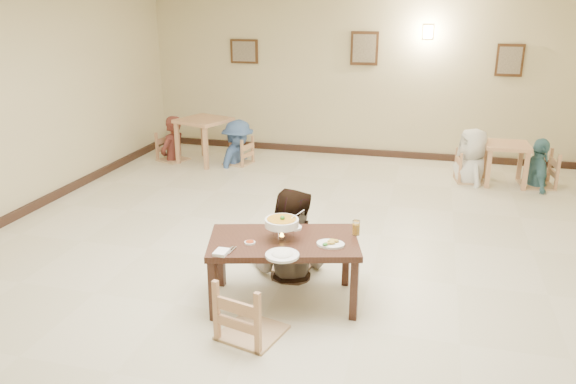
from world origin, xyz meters
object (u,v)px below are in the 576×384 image
(bg_diner_a, at_px, (171,116))
(bg_diner_c, at_px, (475,128))
(bg_table_right, at_px, (506,152))
(bg_chair_rl, at_px, (472,153))
(bg_chair_lr, at_px, (238,139))
(bg_table_left, at_px, (204,126))
(chair_near, at_px, (251,280))
(main_diner, at_px, (289,189))
(bg_diner_b, at_px, (237,120))
(curry_warmer, at_px, (282,223))
(bg_chair_ll, at_px, (172,134))
(bg_chair_rr, at_px, (541,153))
(main_table, at_px, (284,247))
(drink_glass, at_px, (356,228))
(chair_far, at_px, (291,232))
(bg_diner_d, at_px, (543,138))

(bg_diner_a, xyz_separation_m, bg_diner_c, (5.28, 0.04, 0.05))
(bg_table_right, relative_size, bg_chair_rl, 0.71)
(bg_table_right, distance_m, bg_chair_lr, 4.55)
(bg_table_left, bearing_deg, bg_diner_a, -176.53)
(chair_near, bearing_deg, main_diner, -75.78)
(bg_diner_b, bearing_deg, bg_chair_rl, -81.84)
(bg_diner_a, relative_size, bg_diner_b, 1.04)
(curry_warmer, distance_m, bg_diner_b, 5.03)
(bg_chair_ll, distance_m, bg_chair_rr, 6.31)
(main_diner, bearing_deg, bg_diner_a, -43.74)
(main_table, height_order, drink_glass, drink_glass)
(bg_diner_a, distance_m, bg_diner_c, 5.28)
(drink_glass, bearing_deg, curry_warmer, -156.55)
(bg_chair_rl, relative_size, bg_diner_a, 0.58)
(bg_chair_ll, bearing_deg, bg_table_right, -69.10)
(bg_chair_ll, bearing_deg, bg_chair_rl, -68.94)
(curry_warmer, bearing_deg, bg_table_right, 61.28)
(bg_table_right, bearing_deg, chair_far, -124.11)
(bg_chair_lr, height_order, bg_chair_rr, bg_chair_rr)
(chair_far, distance_m, curry_warmer, 0.84)
(chair_far, height_order, bg_diner_b, bg_diner_b)
(main_diner, height_order, curry_warmer, main_diner)
(chair_near, height_order, main_diner, main_diner)
(main_diner, distance_m, bg_chair_rl, 4.42)
(bg_diner_a, distance_m, bg_diner_b, 1.25)
(main_diner, height_order, bg_table_left, main_diner)
(main_table, bearing_deg, main_diner, 84.52)
(bg_chair_lr, bearing_deg, bg_diner_a, -72.68)
(bg_diner_c, bearing_deg, main_diner, -45.24)
(bg_table_right, bearing_deg, bg_chair_rl, 178.69)
(bg_chair_rl, relative_size, bg_diner_c, 0.55)
(main_table, bearing_deg, bg_table_left, 105.73)
(bg_chair_rr, bearing_deg, chair_near, -36.85)
(bg_diner_a, bearing_deg, bg_chair_rr, 102.92)
(bg_chair_ll, bearing_deg, drink_glass, -115.98)
(bg_diner_a, bearing_deg, bg_diner_d, 102.92)
(bg_chair_rl, xyz_separation_m, bg_diner_d, (1.02, 0.02, 0.30))
(chair_near, xyz_separation_m, main_diner, (0.01, 1.28, 0.41))
(main_table, distance_m, bg_chair_rl, 4.94)
(bg_chair_rl, bearing_deg, curry_warmer, 147.68)
(chair_near, distance_m, bg_diner_d, 6.04)
(curry_warmer, height_order, bg_table_right, curry_warmer)
(bg_chair_rr, height_order, bg_diner_d, bg_diner_d)
(bg_chair_rr, distance_m, bg_diner_c, 1.08)
(bg_table_right, distance_m, bg_chair_ll, 5.79)
(chair_far, xyz_separation_m, curry_warmer, (0.09, -0.73, 0.40))
(bg_diner_b, height_order, bg_diner_d, bg_diner_b)
(bg_diner_d, bearing_deg, bg_diner_c, 86.35)
(bg_chair_rr, bearing_deg, bg_table_left, -95.79)
(bg_table_right, xyz_separation_m, bg_chair_ll, (-5.79, -0.03, -0.05))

